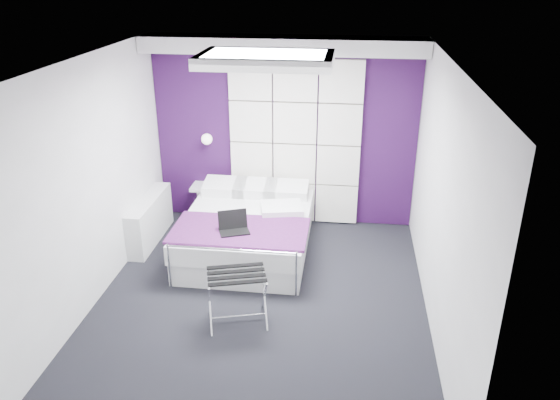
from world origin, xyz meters
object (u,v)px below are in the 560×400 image
object	(u,v)px
nightstand	(207,187)
luggage_rack	(237,298)
radiator	(150,220)
bed	(248,231)
laptop	(235,226)
wall_lamp	(207,138)

from	to	relation	value
nightstand	luggage_rack	distance (m)	2.53
radiator	bed	size ratio (longest dim) A/B	0.62
nightstand	luggage_rack	xyz separation A→B (m)	(0.91, -2.35, -0.22)
laptop	radiator	bearing A→B (deg)	132.15
laptop	wall_lamp	bearing A→B (deg)	93.44
luggage_rack	laptop	bearing A→B (deg)	86.29
radiator	laptop	world-z (taller)	laptop
wall_lamp	bed	bearing A→B (deg)	-51.68
radiator	laptop	bearing A→B (deg)	-26.30
luggage_rack	wall_lamp	bearing A→B (deg)	93.85
bed	laptop	distance (m)	0.60
wall_lamp	nightstand	world-z (taller)	wall_lamp
wall_lamp	nightstand	xyz separation A→B (m)	(-0.04, -0.04, -0.71)
radiator	bed	bearing A→B (deg)	-5.49
radiator	nightstand	world-z (taller)	radiator
nightstand	radiator	bearing A→B (deg)	-129.71
luggage_rack	laptop	world-z (taller)	laptop
radiator	bed	distance (m)	1.35
radiator	laptop	size ratio (longest dim) A/B	3.52
nightstand	laptop	size ratio (longest dim) A/B	1.22
bed	luggage_rack	distance (m)	1.51
radiator	bed	xyz separation A→B (m)	(1.34, -0.13, -0.01)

